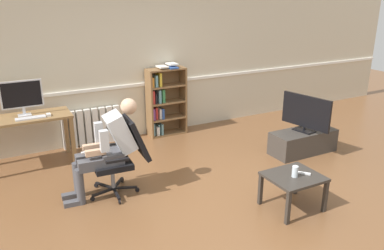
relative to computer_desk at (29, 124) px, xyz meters
name	(u,v)px	position (x,y,z in m)	size (l,w,h in m)	color
ground_plane	(214,200)	(1.82, -2.15, -0.63)	(18.00, 18.00, 0.00)	brown
back_wall	(134,60)	(1.82, 0.50, 0.71)	(12.00, 0.13, 2.70)	beige
computer_desk	(29,124)	(0.00, 0.00, 0.00)	(1.18, 0.57, 0.76)	olive
imac_monitor	(22,95)	(-0.03, 0.08, 0.41)	(0.57, 0.14, 0.51)	silver
keyboard	(31,118)	(0.03, -0.14, 0.13)	(0.40, 0.12, 0.02)	silver
computer_mouse	(49,115)	(0.27, -0.12, 0.14)	(0.06, 0.10, 0.03)	white
bookshelf	(163,101)	(2.25, 0.29, -0.02)	(0.68, 0.30, 1.27)	brown
radiator	(92,127)	(0.99, 0.39, -0.32)	(0.96, 0.08, 0.62)	white
office_chair	(123,153)	(0.94, -1.40, -0.11)	(0.80, 0.62, 0.98)	black
person_seated	(108,146)	(0.76, -1.39, 0.02)	(0.99, 0.41, 1.22)	#4C4C51
tv_stand	(303,142)	(3.85, -1.52, -0.45)	(1.07, 0.44, 0.36)	#3D3833
tv_screen	(306,113)	(3.86, -1.52, 0.03)	(0.26, 0.83, 0.57)	black
coffee_table	(293,180)	(2.55, -2.73, -0.27)	(0.62, 0.55, 0.42)	#332D28
drinking_glass	(295,171)	(2.54, -2.76, -0.14)	(0.07, 0.07, 0.13)	silver
spare_remote	(304,173)	(2.68, -2.76, -0.20)	(0.04, 0.15, 0.02)	white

